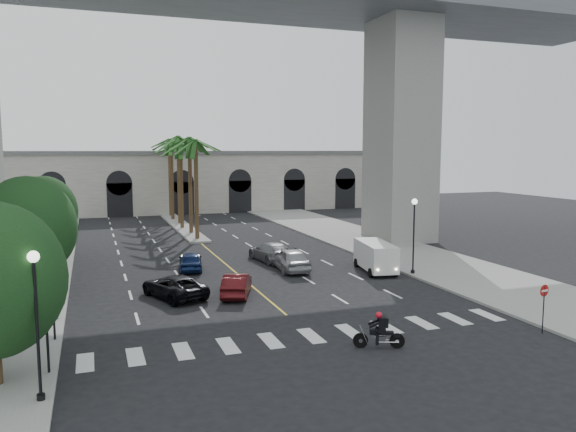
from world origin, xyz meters
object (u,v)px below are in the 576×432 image
Objects in this scene: lamp_post_left_far at (63,230)px; pedestrian_b at (20,312)px; car_d at (271,252)px; car_b at (237,284)px; traffic_signal_near at (46,313)px; motorcycle_rider at (380,332)px; car_c at (174,286)px; do_not_enter_sign at (544,298)px; lamp_post_right at (414,229)px; traffic_signal_far at (52,288)px; car_e at (191,261)px; lamp_post_left_near at (36,313)px; car_a at (291,259)px; cargo_van at (376,256)px; pedestrian_a at (54,304)px.

lamp_post_left_far reaches higher than pedestrian_b.
car_b is at bearing 53.74° from car_d.
traffic_signal_near reaches higher than motorcycle_rider.
car_d reaches higher than car_b.
do_not_enter_sign is at bearing 120.31° from car_c.
lamp_post_right is at bearing 160.32° from car_c.
lamp_post_right is 12.95m from do_not_enter_sign.
lamp_post_left_far is 1.47× the size of traffic_signal_far.
pedestrian_b is at bearing 57.17° from car_e.
lamp_post_right is at bearing 29.69° from lamp_post_left_near.
lamp_post_right is 2.48× the size of motorcycle_rider.
lamp_post_left_near is 1.10× the size of car_a.
car_e is at bearing -128.26° from car_c.
lamp_post_left_far is 3.14× the size of pedestrian_b.
cargo_van is at bearing 126.91° from car_d.
car_a is 7.23m from car_e.
car_c is at bearing -178.46° from lamp_post_right.
cargo_van reaches higher than motorcycle_rider.
traffic_signal_far is at bearing 179.29° from motorcycle_rider.
traffic_signal_far is at bearing 89.12° from lamp_post_left_near.
lamp_post_left_far is 21.87m from cargo_van.
lamp_post_left_far is 1.03× the size of cargo_van.
traffic_signal_near reaches higher than car_d.
lamp_post_left_far is at bearing -10.88° from car_a.
lamp_post_right is 1.47× the size of traffic_signal_near.
car_d is 6.61m from car_e.
pedestrian_b is at bearing 150.82° from do_not_enter_sign.
pedestrian_b is at bearing 5.75° from car_c.
car_d is at bearing 144.26° from cargo_van.
car_d is at bearing 51.05° from traffic_signal_near.
do_not_enter_sign reaches higher than car_b.
pedestrian_a is at bearing 2.22° from car_c.
pedestrian_b is (-1.53, 8.57, -2.22)m from lamp_post_left_near.
pedestrian_a is at bearing -172.00° from lamp_post_right.
cargo_van is (7.23, 13.90, 0.43)m from motorcycle_rider.
car_b is 2.45× the size of pedestrian_b.
car_d is (-0.30, 3.65, -0.07)m from car_a.
car_b is 11.86m from pedestrian_b.
pedestrian_b is (-24.33, -4.43, -2.22)m from lamp_post_right.
lamp_post_left_far reaches higher than pedestrian_a.
lamp_post_left_far is 1.09× the size of car_c.
traffic_signal_far reaches higher than motorcycle_rider.
traffic_signal_near is 19.28m from car_e.
pedestrian_a is at bearing -90.51° from lamp_post_left_far.
traffic_signal_far is at bearing 48.77° from car_b.
cargo_van is (20.89, 14.87, -2.05)m from lamp_post_left_near.
motorcycle_rider is 0.54× the size of car_e.
pedestrian_a is (-8.61, -9.97, 0.28)m from car_e.
car_a is 10.17m from car_c.
motorcycle_rider is at bearing 4.08° from lamp_post_left_near.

